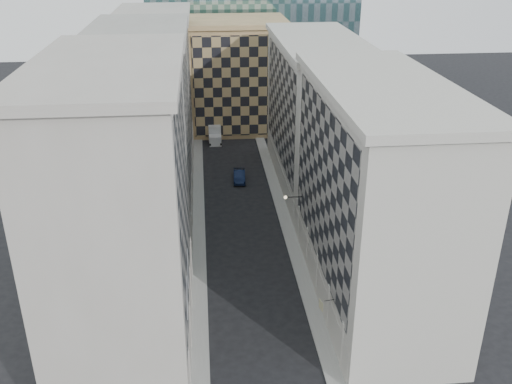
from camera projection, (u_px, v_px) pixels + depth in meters
sidewalk_west at (199, 226)px, 67.92m from camera, size 1.50×100.00×0.15m
sidewalk_east at (286, 222)px, 68.84m from camera, size 1.50×100.00×0.15m
bldg_left_a at (123, 210)px, 45.35m from camera, size 10.80×22.80×23.70m
bldg_left_b at (145, 129)px, 65.47m from camera, size 10.80×22.80×22.70m
bldg_left_c at (157, 87)px, 85.60m from camera, size 10.80×22.80×21.70m
bldg_right_a at (374, 195)px, 51.50m from camera, size 10.80×26.80×20.70m
bldg_right_b at (316, 114)px, 76.14m from camera, size 10.80×28.80×19.70m
tan_block at (237, 75)px, 98.98m from camera, size 16.80×14.80×18.80m
flagpoles_left at (187, 282)px, 42.84m from camera, size 0.10×6.33×2.33m
bracket_lamp at (287, 197)px, 60.79m from camera, size 1.98×0.36×0.36m
box_truck at (215, 134)px, 95.13m from camera, size 2.07×5.02×2.75m
dark_car at (239, 176)px, 80.12m from camera, size 1.83×4.67×1.52m
shop_sign at (322, 305)px, 47.22m from camera, size 1.25×0.80×0.89m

